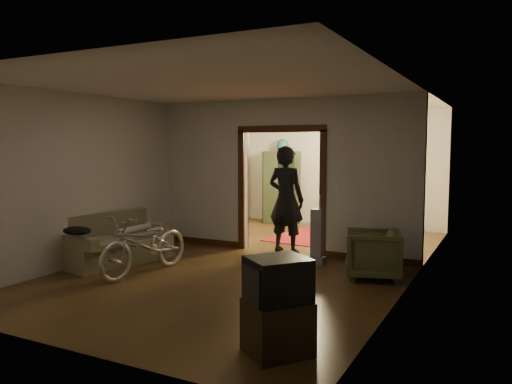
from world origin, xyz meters
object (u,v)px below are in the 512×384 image
Objects in this scene: sofa at (117,238)px; person at (286,199)px; armchair at (373,254)px; desk at (374,218)px; bicycle at (145,244)px; locker at (282,187)px.

person reaches higher than sofa.
armchair is 4.02m from desk.
bicycle reaches higher than desk.
person is (-1.88, 1.09, 0.62)m from armchair.
desk is at bearing -101.07° from person.
locker is at bearing 97.57° from bicycle.
sofa is 4.18m from armchair.
sofa is 0.99× the size of locker.
bicycle is at bearing 69.18° from person.
person reaches higher than desk.
bicycle is 0.97× the size of locker.
locker is at bearing 163.50° from desk.
armchair is 0.89× the size of desk.
bicycle is at bearing -83.24° from armchair.
person is 3.53m from locker.
bicycle is 1.98× the size of desk.
locker reaches higher than desk.
sofa is 0.98m from bicycle.
desk is at bearing -26.92° from locker.
bicycle reaches higher than armchair.
sofa is 3.05m from person.
locker reaches higher than sofa.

